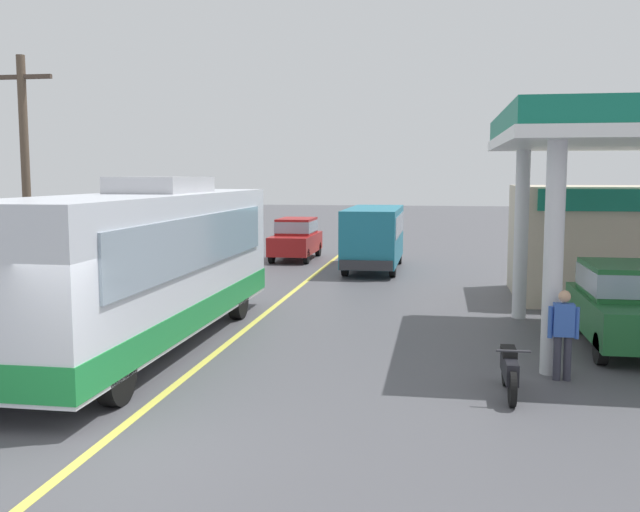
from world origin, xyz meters
name	(u,v)px	position (x,y,z in m)	size (l,w,h in m)	color
ground	(324,267)	(0.00, 20.00, 0.00)	(120.00, 120.00, 0.00)	#4C4C51
lane_divider_stripe	(300,286)	(0.00, 15.00, 0.00)	(0.16, 50.00, 0.01)	#D8CC4C
coach_bus_main	(146,268)	(-1.64, 5.96, 1.72)	(2.60, 11.04, 3.69)	silver
car_at_pump	(623,301)	(8.54, 7.59, 1.01)	(1.70, 4.20, 1.82)	#1E602D
minibus_opposing_lane	(374,233)	(2.06, 19.63, 1.47)	(2.04, 6.13, 2.44)	teal
motorcycle_parked_forecourt	(509,369)	(5.81, 3.67, 0.44)	(0.55, 1.80, 0.92)	black
pedestrian_near_pump	(563,330)	(6.84, 4.74, 0.93)	(0.55, 0.22, 1.66)	#33333F
car_trailing_behind_bus	(296,237)	(-1.66, 22.56, 1.01)	(1.70, 4.20, 1.82)	maroon
utility_pole_roadside	(26,176)	(-6.97, 10.21, 3.70)	(1.80, 0.24, 7.04)	brown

